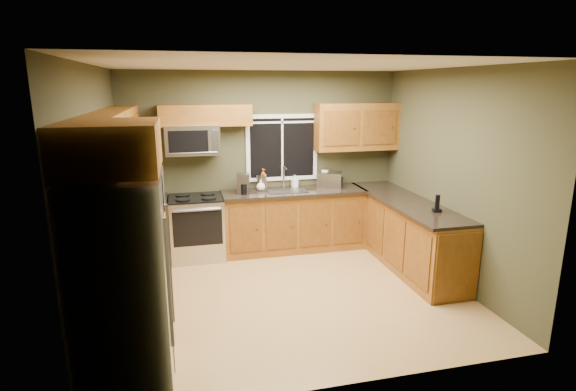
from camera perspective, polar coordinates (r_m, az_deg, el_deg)
name	(u,v)px	position (r m, az deg, el deg)	size (l,w,h in m)	color
floor	(291,293)	(5.65, 0.34, -12.27)	(4.20, 4.20, 0.00)	#B1884D
ceiling	(291,65)	(5.08, 0.39, 16.25)	(4.20, 4.20, 0.00)	white
back_wall	(263,161)	(6.93, -3.21, 4.37)	(4.20, 4.20, 0.00)	#3C3D25
front_wall	(346,235)	(3.54, 7.37, -4.99)	(4.20, 4.20, 0.00)	#3C3D25
left_wall	(97,196)	(5.13, -23.05, -0.08)	(3.60, 3.60, 0.00)	#3C3D25
right_wall	(452,178)	(6.04, 20.09, 2.15)	(3.60, 3.60, 0.00)	#3C3D25
window	(282,148)	(6.94, -0.75, 6.10)	(1.12, 0.03, 1.02)	white
base_cabinets_left	(138,257)	(5.80, -18.53, -7.46)	(0.60, 2.65, 0.90)	brown
countertop_left	(137,220)	(5.65, -18.64, -3.00)	(0.65, 2.65, 0.04)	black
base_cabinets_back	(294,221)	(6.93, 0.72, -3.24)	(2.17, 0.60, 0.90)	brown
countertop_back	(294,192)	(6.79, 0.78, 0.49)	(2.17, 0.65, 0.04)	black
base_cabinets_peninsula	(405,234)	(6.57, 14.67, -4.70)	(0.60, 2.52, 0.90)	brown
countertop_peninsula	(405,201)	(6.43, 14.69, -0.72)	(0.65, 2.50, 0.04)	black
upper_cabinets_left	(115,142)	(5.48, -21.07, 6.36)	(0.33, 2.65, 0.72)	brown
upper_cabinets_back_left	(205,115)	(6.58, -10.44, 9.99)	(1.30, 0.33, 0.30)	brown
upper_cabinets_back_right	(356,127)	(7.11, 8.69, 8.62)	(1.30, 0.33, 0.72)	brown
upper_cabinet_over_fridge	(110,147)	(3.69, -21.67, 5.77)	(0.72, 0.90, 0.38)	brown
refrigerator	(123,284)	(3.99, -20.20, -10.47)	(0.74, 0.90, 1.80)	#B7B7BC
range	(197,227)	(6.71, -11.47, -3.95)	(0.76, 0.69, 0.94)	#B7B7BC
microwave	(192,140)	(6.58, -12.04, 6.93)	(0.76, 0.41, 0.42)	#B7B7BC
sink	(286,190)	(6.77, -0.20, 0.74)	(0.60, 0.42, 0.36)	slate
toaster_oven	(329,180)	(7.02, 5.29, 2.03)	(0.45, 0.42, 0.23)	#B7B7BC
coffee_maker	(243,184)	(6.61, -5.69, 1.45)	(0.22, 0.26, 0.29)	slate
kettle	(262,182)	(6.83, -3.36, 1.77)	(0.16, 0.16, 0.27)	#B7B7BC
paper_towel_roll	(325,178)	(7.10, 4.68, 2.24)	(0.14, 0.14, 0.28)	white
soap_bottle_a	(263,179)	(6.87, -3.16, 2.13)	(0.12, 0.12, 0.31)	#DD5514
soap_bottle_b	(295,181)	(6.99, 0.85, 1.85)	(0.09, 0.09, 0.19)	white
soap_bottle_c	(261,185)	(6.77, -3.48, 1.32)	(0.13, 0.13, 0.17)	white
cordless_phone	(437,207)	(5.92, 18.40, -1.36)	(0.12, 0.12, 0.22)	black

